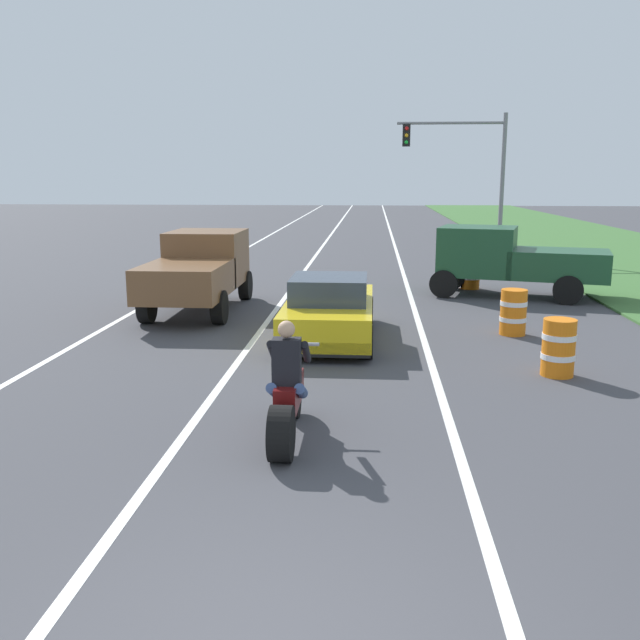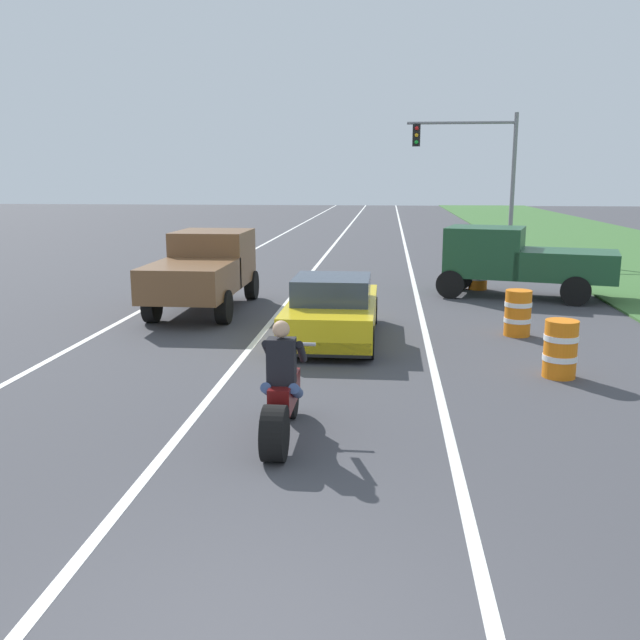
# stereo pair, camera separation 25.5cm
# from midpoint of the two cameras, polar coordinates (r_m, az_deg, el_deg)

# --- Properties ---
(lane_stripe_left_solid) EXTENTS (0.14, 120.00, 0.01)m
(lane_stripe_left_solid) POSITION_cam_midpoint_polar(r_m,az_deg,el_deg) (25.19, -9.96, 3.90)
(lane_stripe_left_solid) COLOR white
(lane_stripe_left_solid) RESTS_ON ground
(lane_stripe_right_solid) EXTENTS (0.14, 120.00, 0.01)m
(lane_stripe_right_solid) POSITION_cam_midpoint_polar(r_m,az_deg,el_deg) (24.44, 6.67, 3.76)
(lane_stripe_right_solid) COLOR white
(lane_stripe_right_solid) RESTS_ON ground
(lane_stripe_centre_dashed) EXTENTS (0.14, 120.00, 0.01)m
(lane_stripe_centre_dashed) POSITION_cam_midpoint_polar(r_m,az_deg,el_deg) (24.56, -1.77, 3.87)
(lane_stripe_centre_dashed) COLOR white
(lane_stripe_centre_dashed) RESTS_ON ground
(motorcycle_with_rider) EXTENTS (0.70, 2.21, 1.62)m
(motorcycle_with_rider) POSITION_cam_midpoint_polar(r_m,az_deg,el_deg) (8.91, -3.58, -6.54)
(motorcycle_with_rider) COLOR black
(motorcycle_with_rider) RESTS_ON ground
(sports_car_yellow) EXTENTS (1.84, 4.30, 1.37)m
(sports_car_yellow) POSITION_cam_midpoint_polar(r_m,az_deg,el_deg) (14.50, 0.29, 0.81)
(sports_car_yellow) COLOR yellow
(sports_car_yellow) RESTS_ON ground
(pickup_truck_left_lane_brown) EXTENTS (2.02, 4.80, 1.98)m
(pickup_truck_left_lane_brown) POSITION_cam_midpoint_polar(r_m,az_deg,el_deg) (17.89, -10.43, 4.27)
(pickup_truck_left_lane_brown) COLOR brown
(pickup_truck_left_lane_brown) RESTS_ON ground
(pickup_truck_right_shoulder_dark_green) EXTENTS (5.14, 3.14, 1.98)m
(pickup_truck_right_shoulder_dark_green) POSITION_cam_midpoint_polar(r_m,az_deg,el_deg) (20.48, 15.17, 4.99)
(pickup_truck_right_shoulder_dark_green) COLOR #1E4C2D
(pickup_truck_right_shoulder_dark_green) RESTS_ON ground
(traffic_light_mast_near) EXTENTS (4.57, 0.34, 6.00)m
(traffic_light_mast_near) POSITION_cam_midpoint_polar(r_m,az_deg,el_deg) (30.33, 12.08, 12.69)
(traffic_light_mast_near) COLOR gray
(traffic_light_mast_near) RESTS_ON ground
(construction_barrel_nearest) EXTENTS (0.58, 0.58, 1.00)m
(construction_barrel_nearest) POSITION_cam_midpoint_polar(r_m,az_deg,el_deg) (12.53, 18.65, -2.16)
(construction_barrel_nearest) COLOR orange
(construction_barrel_nearest) RESTS_ON ground
(construction_barrel_mid) EXTENTS (0.58, 0.58, 1.00)m
(construction_barrel_mid) POSITION_cam_midpoint_polar(r_m,az_deg,el_deg) (15.51, 15.31, 0.65)
(construction_barrel_mid) COLOR orange
(construction_barrel_mid) RESTS_ON ground
(construction_barrel_far) EXTENTS (0.58, 0.58, 1.00)m
(construction_barrel_far) POSITION_cam_midpoint_polar(r_m,az_deg,el_deg) (21.65, 12.07, 3.88)
(construction_barrel_far) COLOR orange
(construction_barrel_far) RESTS_ON ground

